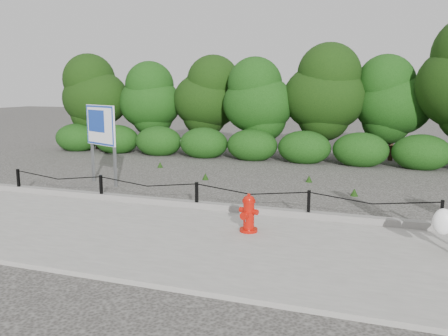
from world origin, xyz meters
TOP-DOWN VIEW (x-y plane):
  - ground at (0.00, 0.00)m, footprint 90.00×90.00m
  - sidewalk at (0.00, -2.00)m, footprint 14.00×4.00m
  - curb at (0.00, 0.05)m, footprint 14.00×0.22m
  - chain_barrier at (0.00, 0.00)m, footprint 10.06×0.06m
  - treeline at (1.04, 8.91)m, footprint 20.31×3.69m
  - fire_hydrant at (1.59, -1.26)m, footprint 0.42×0.43m
  - advertising_sign at (-3.75, 1.92)m, footprint 1.30×0.66m

SIDE VIEW (x-z plane):
  - ground at x=0.00m, z-range 0.00..0.00m
  - sidewalk at x=0.00m, z-range 0.00..0.08m
  - curb at x=0.00m, z-range 0.08..0.22m
  - fire_hydrant at x=1.59m, z-range 0.06..0.79m
  - chain_barrier at x=0.00m, z-range 0.16..0.76m
  - advertising_sign at x=-3.75m, z-range 0.46..2.73m
  - treeline at x=1.04m, z-range 0.01..5.07m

